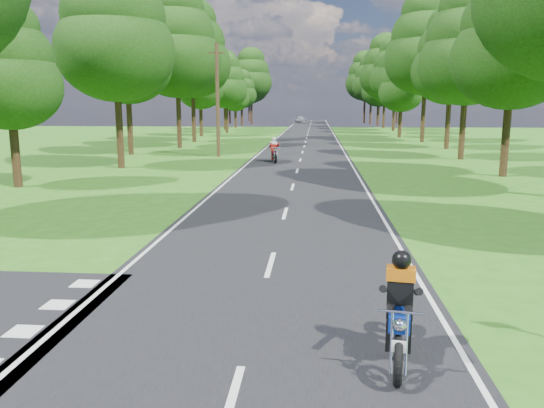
{
  "coord_description": "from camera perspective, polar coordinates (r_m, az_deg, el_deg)",
  "views": [
    {
      "loc": [
        1.03,
        -10.03,
        3.75
      ],
      "look_at": [
        -0.13,
        4.0,
        1.1
      ],
      "focal_mm": 35.0,
      "sensor_mm": 36.0,
      "label": 1
    }
  ],
  "objects": [
    {
      "name": "distant_car",
      "position": [
        113.58,
        3.1,
        9.1
      ],
      "size": [
        2.66,
        4.01,
        1.27
      ],
      "primitive_type": "imported",
      "rotation": [
        0.0,
        0.0,
        -0.34
      ],
      "color": "silver",
      "rests_on": "main_road"
    },
    {
      "name": "main_road",
      "position": [
        60.15,
        3.74,
        7.09
      ],
      "size": [
        7.0,
        140.0,
        0.02
      ],
      "primitive_type": "cube",
      "color": "black",
      "rests_on": "ground"
    },
    {
      "name": "rider_near_blue",
      "position": [
        8.15,
        13.57,
        -10.71
      ],
      "size": [
        0.93,
        2.01,
        1.61
      ],
      "primitive_type": null,
      "rotation": [
        0.0,
        0.0,
        -0.15
      ],
      "color": "navy",
      "rests_on": "main_road"
    },
    {
      "name": "ground",
      "position": [
        10.76,
        -1.09,
        -9.75
      ],
      "size": [
        160.0,
        160.0,
        0.0
      ],
      "primitive_type": "plane",
      "color": "#266016",
      "rests_on": "ground"
    },
    {
      "name": "rider_far_red",
      "position": [
        34.93,
        0.22,
        5.87
      ],
      "size": [
        1.04,
        2.03,
        1.62
      ],
      "primitive_type": null,
      "rotation": [
        0.0,
        0.0,
        0.21
      ],
      "color": "#B20D28",
      "rests_on": "main_road"
    },
    {
      "name": "treeline",
      "position": [
        70.24,
        5.18,
        14.31
      ],
      "size": [
        40.0,
        115.35,
        14.78
      ],
      "color": "black",
      "rests_on": "ground"
    },
    {
      "name": "road_markings",
      "position": [
        58.29,
        3.57,
        6.99
      ],
      "size": [
        7.4,
        140.0,
        0.01
      ],
      "color": "silver",
      "rests_on": "main_road"
    },
    {
      "name": "telegraph_pole",
      "position": [
        38.67,
        -5.88,
        11.09
      ],
      "size": [
        1.2,
        0.26,
        8.0
      ],
      "color": "#382616",
      "rests_on": "ground"
    }
  ]
}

